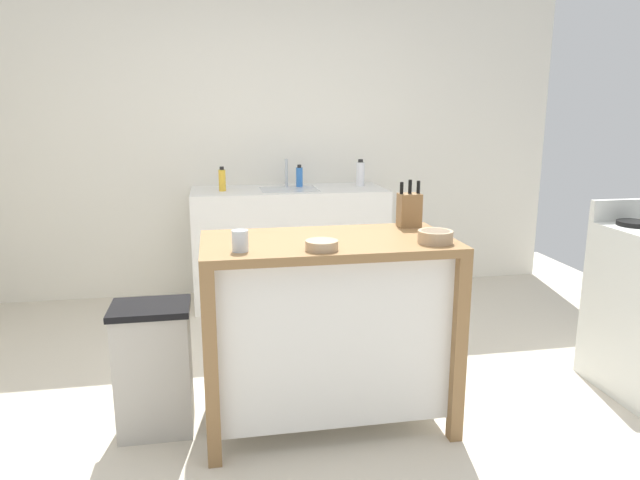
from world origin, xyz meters
TOP-DOWN VIEW (x-y plane):
  - ground_plane at (0.00, 0.00)m, footprint 5.98×5.98m
  - wall_back at (0.00, 2.27)m, footprint 4.98×0.10m
  - kitchen_island at (0.10, 0.03)m, footprint 1.16×0.61m
  - knife_block at (0.56, 0.23)m, footprint 0.11×0.09m
  - bowl_ceramic_wide at (0.56, -0.14)m, footprint 0.16×0.16m
  - bowl_ceramic_small at (0.03, -0.18)m, footprint 0.14×0.14m
  - drinking_cup at (-0.31, -0.14)m, footprint 0.07×0.07m
  - trash_bin at (-0.72, 0.09)m, footprint 0.36×0.28m
  - sink_counter at (0.16, 1.92)m, footprint 1.50×0.60m
  - sink_faucet at (0.16, 2.06)m, footprint 0.02×0.02m
  - bottle_spray_cleaner at (0.75, 1.99)m, footprint 0.07×0.07m
  - bottle_dish_soap at (-0.35, 1.89)m, footprint 0.05×0.05m
  - bottle_hand_soap at (0.26, 2.04)m, footprint 0.05×0.05m

SIDE VIEW (x-z plane):
  - ground_plane at x=0.00m, z-range 0.00..0.00m
  - trash_bin at x=-0.72m, z-range 0.00..0.63m
  - sink_counter at x=0.16m, z-range 0.00..0.90m
  - kitchen_island at x=0.10m, z-range 0.05..0.98m
  - bowl_ceramic_small at x=0.03m, z-range 0.92..0.97m
  - bowl_ceramic_wide at x=0.56m, z-range 0.92..0.98m
  - drinking_cup at x=-0.31m, z-range 0.92..1.01m
  - bottle_hand_soap at x=0.26m, z-range 0.89..1.07m
  - bottle_dish_soap at x=-0.35m, z-range 0.89..1.08m
  - bottle_spray_cleaner at x=0.75m, z-range 0.89..1.11m
  - sink_faucet at x=0.16m, z-range 0.90..1.12m
  - knife_block at x=0.56m, z-range 0.89..1.13m
  - wall_back at x=0.00m, z-range 0.00..2.60m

